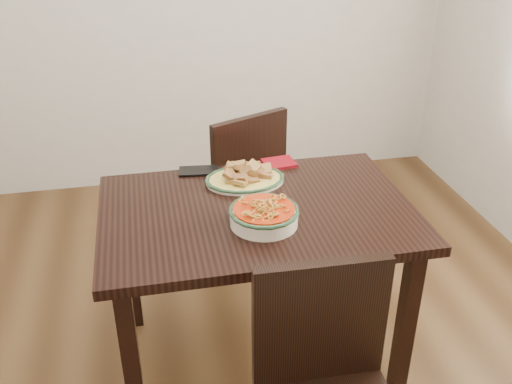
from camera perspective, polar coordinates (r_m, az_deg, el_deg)
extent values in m
plane|color=#3E2713|center=(2.68, -2.48, -15.22)|extent=(3.50, 3.50, 0.00)
cube|color=black|center=(2.20, 0.11, -2.08)|extent=(1.20, 0.80, 0.04)
cube|color=black|center=(2.14, -12.34, -16.49)|extent=(0.06, 0.06, 0.71)
cube|color=black|center=(2.33, 14.75, -12.61)|extent=(0.06, 0.06, 0.71)
cube|color=black|center=(2.64, -12.55, -6.78)|extent=(0.06, 0.06, 0.71)
cube|color=black|center=(2.79, 9.25, -4.34)|extent=(0.06, 0.06, 0.71)
cube|color=black|center=(3.02, -2.67, 0.41)|extent=(0.55, 0.55, 0.04)
cube|color=black|center=(3.34, -1.75, -1.10)|extent=(0.04, 0.04, 0.41)
cube|color=black|center=(3.19, -6.82, -2.85)|extent=(0.04, 0.04, 0.41)
cube|color=black|center=(3.10, 1.79, -3.61)|extent=(0.04, 0.04, 0.41)
cube|color=black|center=(2.94, -3.52, -5.65)|extent=(0.04, 0.04, 0.41)
cube|color=black|center=(2.78, -0.62, 3.30)|extent=(0.40, 0.21, 0.44)
cube|color=black|center=(1.79, 6.46, -12.77)|extent=(0.42, 0.05, 0.44)
ellipsoid|color=beige|center=(2.38, -1.11, 1.18)|extent=(0.33, 0.25, 0.02)
ellipsoid|color=gold|center=(2.38, -1.12, 1.31)|extent=(0.31, 0.24, 0.01)
torus|color=#18361F|center=(2.38, -1.12, 1.35)|extent=(0.25, 0.25, 0.01)
cylinder|color=#F4E6CE|center=(2.08, 0.80, -2.48)|extent=(0.25, 0.25, 0.06)
torus|color=#18351F|center=(2.06, 0.80, -1.86)|extent=(0.26, 0.26, 0.02)
cylinder|color=#A42507|center=(2.06, 0.80, -1.74)|extent=(0.23, 0.23, 0.01)
cube|color=black|center=(2.48, -5.73, 2.12)|extent=(0.18, 0.11, 0.01)
cube|color=maroon|center=(2.54, 2.32, 2.93)|extent=(0.15, 0.13, 0.01)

